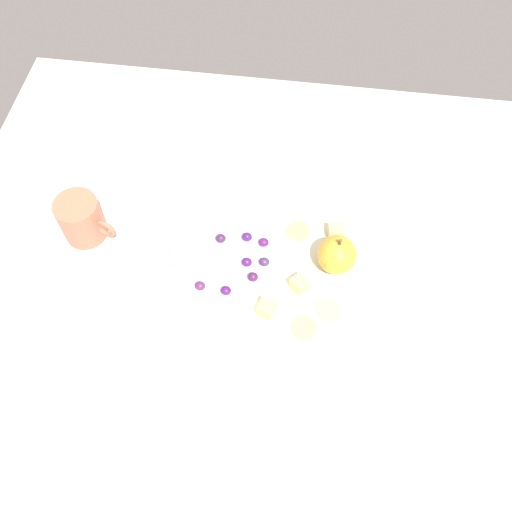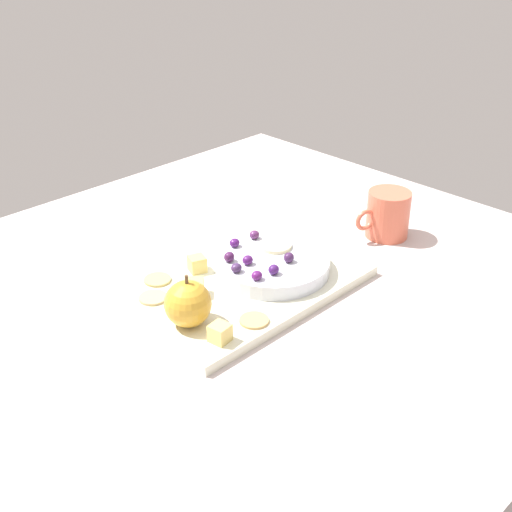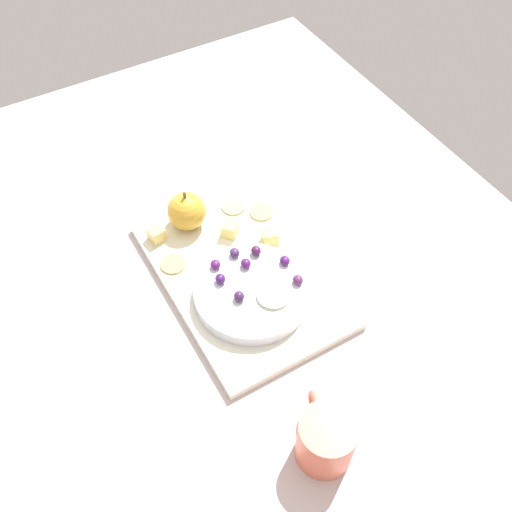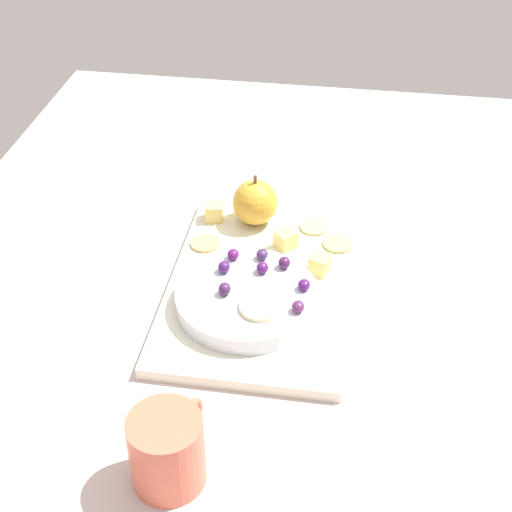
{
  "view_description": "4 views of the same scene",
  "coord_description": "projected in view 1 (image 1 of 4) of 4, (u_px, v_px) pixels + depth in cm",
  "views": [
    {
      "loc": [
        -2.18,
        46.56,
        89.0
      ],
      "look_at": [
        4.47,
        -2.78,
        7.34
      ],
      "focal_mm": 39.59,
      "sensor_mm": 36.0,
      "label": 1
    },
    {
      "loc": [
        -57.86,
        -66.36,
        59.27
      ],
      "look_at": [
        7.24,
        -1.2,
        8.54
      ],
      "focal_mm": 47.16,
      "sensor_mm": 36.0,
      "label": 2
    },
    {
      "loc": [
        55.74,
        -27.91,
        81.64
      ],
      "look_at": [
        6.31,
        0.72,
        9.79
      ],
      "focal_mm": 40.77,
      "sensor_mm": 36.0,
      "label": 3
    },
    {
      "loc": [
        82.12,
        10.29,
        68.98
      ],
      "look_at": [
        5.58,
        -1.72,
        9.93
      ],
      "focal_mm": 52.94,
      "sensor_mm": 36.0,
      "label": 4
    }
  ],
  "objects": [
    {
      "name": "table",
      "position": [
        279.0,
        289.0,
        0.99
      ],
      "size": [
        121.94,
        101.36,
        3.5
      ],
      "primitive_type": "cube",
      "color": "#BDAFAC",
      "rests_on": "ground"
    },
    {
      "name": "platter",
      "position": [
        254.0,
        273.0,
        0.97
      ],
      "size": [
        37.23,
        24.1,
        1.62
      ],
      "primitive_type": "cube",
      "color": "silver",
      "rests_on": "table"
    },
    {
      "name": "serving_dish",
      "position": [
        224.0,
        258.0,
        0.97
      ],
      "size": [
        18.33,
        18.33,
        2.38
      ],
      "primitive_type": "cylinder",
      "color": "silver",
      "rests_on": "platter"
    },
    {
      "name": "apple_whole",
      "position": [
        337.0,
        255.0,
        0.94
      ],
      "size": [
        6.7,
        6.7,
        6.7
      ],
      "primitive_type": "sphere",
      "color": "gold",
      "rests_on": "platter"
    },
    {
      "name": "apple_stem",
      "position": [
        340.0,
        242.0,
        0.91
      ],
      "size": [
        0.5,
        0.5,
        1.2
      ],
      "primitive_type": "cylinder",
      "color": "brown",
      "rests_on": "apple_whole"
    },
    {
      "name": "cheese_cube_0",
      "position": [
        336.0,
        231.0,
        0.99
      ],
      "size": [
        2.88,
        2.88,
        2.54
      ],
      "primitive_type": "cube",
      "rotation": [
        0.0,
        0.0,
        0.15
      ],
      "color": "#EFD16F",
      "rests_on": "platter"
    },
    {
      "name": "cheese_cube_1",
      "position": [
        267.0,
        309.0,
        0.92
      ],
      "size": [
        3.24,
        3.24,
        2.54
      ],
      "primitive_type": "cube",
      "rotation": [
        0.0,
        0.0,
        1.23
      ],
      "color": "#ECCE6B",
      "rests_on": "platter"
    },
    {
      "name": "cheese_cube_2",
      "position": [
        300.0,
        284.0,
        0.94
      ],
      "size": [
        3.59,
        3.59,
        2.54
      ],
      "primitive_type": "cube",
      "rotation": [
        0.0,
        0.0,
        0.81
      ],
      "color": "#F2D36B",
      "rests_on": "platter"
    },
    {
      "name": "cracker_0",
      "position": [
        329.0,
        310.0,
        0.93
      ],
      "size": [
        4.25,
        4.25,
        0.4
      ],
      "primitive_type": "cylinder",
      "color": "tan",
      "rests_on": "platter"
    },
    {
      "name": "cracker_1",
      "position": [
        305.0,
        328.0,
        0.91
      ],
      "size": [
        4.25,
        4.25,
        0.4
      ],
      "primitive_type": "cylinder",
      "color": "tan",
      "rests_on": "platter"
    },
    {
      "name": "cracker_2",
      "position": [
        299.0,
        231.0,
        1.01
      ],
      "size": [
        4.25,
        4.25,
        0.4
      ],
      "primitive_type": "cylinder",
      "color": "tan",
      "rests_on": "platter"
    },
    {
      "name": "grape_0",
      "position": [
        247.0,
        262.0,
        0.94
      ],
      "size": [
        1.75,
        1.58,
        1.5
      ],
      "primitive_type": "ellipsoid",
      "color": "#4C195E",
      "rests_on": "serving_dish"
    },
    {
      "name": "grape_1",
      "position": [
        247.0,
        237.0,
        0.97
      ],
      "size": [
        1.75,
        1.58,
        1.59
      ],
      "primitive_type": "ellipsoid",
      "color": "#431B60",
      "rests_on": "serving_dish"
    },
    {
      "name": "grape_2",
      "position": [
        264.0,
        242.0,
        0.96
      ],
      "size": [
        1.75,
        1.58,
        1.42
      ],
      "primitive_type": "ellipsoid",
      "color": "#581862",
      "rests_on": "serving_dish"
    },
    {
      "name": "grape_3",
      "position": [
        226.0,
        291.0,
        0.91
      ],
      "size": [
        1.75,
        1.58,
        1.41
      ],
      "primitive_type": "ellipsoid",
      "color": "#4B1862",
      "rests_on": "serving_dish"
    },
    {
      "name": "grape_4",
      "position": [
        200.0,
        286.0,
        0.92
      ],
      "size": [
        1.75,
        1.58,
        1.46
      ],
      "primitive_type": "ellipsoid",
      "color": "#552556",
      "rests_on": "serving_dish"
    },
    {
      "name": "grape_5",
      "position": [
        221.0,
        238.0,
        0.96
      ],
      "size": [
        1.75,
        1.58,
        1.63
      ],
      "primitive_type": "ellipsoid",
      "color": "#41214B",
      "rests_on": "serving_dish"
    },
    {
      "name": "grape_6",
      "position": [
        253.0,
        277.0,
        0.92
      ],
      "size": [
        1.75,
        1.58,
        1.62
      ],
      "primitive_type": "ellipsoid",
      "color": "#471C4A",
      "rests_on": "serving_dish"
    },
    {
      "name": "grape_7",
      "position": [
        264.0,
        262.0,
        0.94
      ],
      "size": [
        1.75,
        1.58,
        1.43
      ],
      "primitive_type": "ellipsoid",
      "color": "#432855",
      "rests_on": "serving_dish"
    },
    {
      "name": "apple_slice_0",
      "position": [
        203.0,
        265.0,
        0.94
      ],
      "size": [
        5.28,
        5.28,
        0.6
      ],
      "primitive_type": "cylinder",
      "color": "beige",
      "rests_on": "serving_dish"
    },
    {
      "name": "cup",
      "position": [
        82.0,
        219.0,
        0.99
      ],
      "size": [
        10.7,
        7.68,
        8.55
      ],
      "color": "#DB664B",
      "rests_on": "table"
    }
  ]
}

